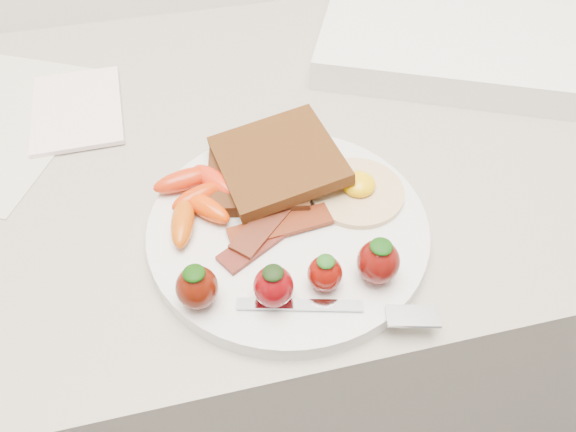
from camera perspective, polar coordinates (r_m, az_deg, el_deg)
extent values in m
cube|color=gray|center=(1.01, -2.15, -11.64)|extent=(2.00, 0.60, 0.90)
cylinder|color=white|center=(0.54, 0.00, -1.32)|extent=(0.27, 0.27, 0.02)
cube|color=black|center=(0.57, -3.11, 4.15)|extent=(0.12, 0.12, 0.01)
cube|color=black|center=(0.57, -1.01, 5.73)|extent=(0.13, 0.13, 0.03)
cylinder|color=#F2E5C1|center=(0.57, 7.02, 2.45)|extent=(0.12, 0.12, 0.01)
ellipsoid|color=#FBBD02|center=(0.56, 7.18, 3.23)|extent=(0.04, 0.04, 0.02)
cube|color=#340D0C|center=(0.52, -2.31, -2.12)|extent=(0.10, 0.07, 0.00)
cube|color=#490509|center=(0.53, -0.80, -1.03)|extent=(0.10, 0.04, 0.00)
cube|color=black|center=(0.53, -1.87, -0.24)|extent=(0.09, 0.09, 0.00)
ellipsoid|color=red|center=(0.55, -9.04, 1.99)|extent=(0.06, 0.04, 0.02)
ellipsoid|color=#D93C03|center=(0.54, -8.37, 0.90)|extent=(0.05, 0.06, 0.02)
ellipsoid|color=#C04B08|center=(0.53, -10.65, -0.57)|extent=(0.03, 0.07, 0.02)
ellipsoid|color=red|center=(0.57, -7.35, 3.49)|extent=(0.05, 0.06, 0.02)
ellipsoid|color=red|center=(0.57, -10.43, 3.65)|extent=(0.07, 0.03, 0.02)
ellipsoid|color=#4C0F04|center=(0.47, -9.23, -7.18)|extent=(0.04, 0.04, 0.04)
ellipsoid|color=#0D3505|center=(0.46, -9.54, -5.74)|extent=(0.02, 0.02, 0.01)
ellipsoid|color=#690509|center=(0.47, -1.48, -7.18)|extent=(0.03, 0.03, 0.04)
ellipsoid|color=black|center=(0.45, -1.53, -5.79)|extent=(0.02, 0.02, 0.01)
ellipsoid|color=#670A04|center=(0.48, 3.77, -5.86)|extent=(0.03, 0.03, 0.03)
ellipsoid|color=#1A4F14|center=(0.47, 3.87, -4.63)|extent=(0.02, 0.02, 0.01)
ellipsoid|color=#5A0A07|center=(0.49, 9.15, -4.62)|extent=(0.04, 0.04, 0.04)
ellipsoid|color=#0E3B0A|center=(0.47, 9.46, -3.07)|extent=(0.02, 0.02, 0.01)
cube|color=#B2BDCB|center=(0.48, 1.20, -8.99)|extent=(0.11, 0.04, 0.00)
cube|color=silver|center=(0.49, 12.60, -9.89)|extent=(0.05, 0.03, 0.00)
cube|color=white|center=(0.73, -20.63, 10.14)|extent=(0.11, 0.15, 0.01)
cube|color=white|center=(0.83, 16.16, 17.37)|extent=(0.42, 0.39, 0.04)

